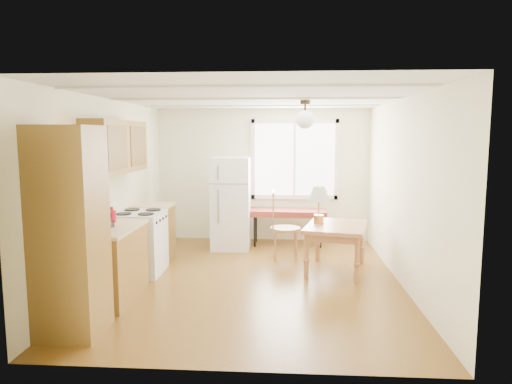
# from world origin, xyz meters

# --- Properties ---
(room_shell) EXTENTS (4.60, 5.60, 2.62)m
(room_shell) POSITION_xyz_m (0.00, 0.00, 1.25)
(room_shell) COLOR #533311
(room_shell) RESTS_ON ground
(kitchen_run) EXTENTS (0.65, 3.40, 2.20)m
(kitchen_run) POSITION_xyz_m (-1.72, -0.63, 0.84)
(kitchen_run) COLOR brown
(kitchen_run) RESTS_ON ground
(window_unit) EXTENTS (1.64, 0.05, 1.51)m
(window_unit) POSITION_xyz_m (0.60, 2.47, 1.55)
(window_unit) COLOR white
(window_unit) RESTS_ON room_shell
(pendant_light) EXTENTS (0.26, 0.26, 0.40)m
(pendant_light) POSITION_xyz_m (0.70, 0.40, 2.24)
(pendant_light) COLOR black
(pendant_light) RESTS_ON room_shell
(refrigerator) EXTENTS (0.69, 0.71, 1.62)m
(refrigerator) POSITION_xyz_m (-0.53, 1.76, 0.81)
(refrigerator) COLOR white
(refrigerator) RESTS_ON ground
(bench) EXTENTS (1.43, 0.58, 0.65)m
(bench) POSITION_xyz_m (0.48, 2.09, 0.58)
(bench) COLOR maroon
(bench) RESTS_ON ground
(dining_table) EXTENTS (1.07, 1.28, 0.70)m
(dining_table) POSITION_xyz_m (1.18, 0.49, 0.59)
(dining_table) COLOR #9C5F3C
(dining_table) RESTS_ON ground
(chair) EXTENTS (0.49, 0.49, 1.11)m
(chair) POSITION_xyz_m (0.33, 1.09, 0.64)
(chair) COLOR #9C5F3C
(chair) RESTS_ON ground
(table_lamp) EXTENTS (0.32, 0.32, 0.55)m
(table_lamp) POSITION_xyz_m (0.93, 0.59, 1.10)
(table_lamp) COLOR #BB863B
(table_lamp) RESTS_ON dining_table
(coffee_maker) EXTENTS (0.16, 0.21, 0.32)m
(coffee_maker) POSITION_xyz_m (-1.72, -0.95, 1.02)
(coffee_maker) COLOR black
(coffee_maker) RESTS_ON kitchen_run
(kettle) EXTENTS (0.11, 0.11, 0.20)m
(kettle) POSITION_xyz_m (-1.77, -0.55, 0.98)
(kettle) COLOR red
(kettle) RESTS_ON kitchen_run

